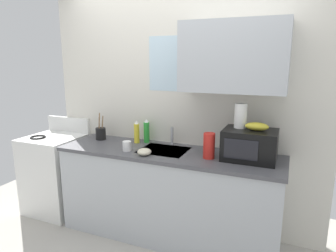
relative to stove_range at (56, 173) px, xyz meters
name	(u,v)px	position (x,y,z in m)	size (l,w,h in m)	color
kitchen_wall_assembly	(190,101)	(1.55, 0.30, 0.90)	(2.96, 0.42, 2.50)	silver
counter_unit	(168,193)	(1.44, 0.00, 0.00)	(2.19, 0.63, 0.90)	#B2B7BC
sink_faucet	(172,136)	(1.38, 0.24, 0.54)	(0.03, 0.03, 0.19)	#B2B5BA
stove_range	(56,173)	(0.00, 0.00, 0.00)	(0.60, 0.60, 1.08)	white
microwave	(250,145)	(2.20, 0.04, 0.58)	(0.46, 0.35, 0.27)	black
banana_bunch	(257,126)	(2.25, 0.05, 0.75)	(0.20, 0.11, 0.07)	gold
paper_towel_roll	(241,116)	(2.10, 0.10, 0.82)	(0.11, 0.11, 0.22)	white
dish_soap_bottle_green	(147,131)	(1.10, 0.20, 0.56)	(0.06, 0.06, 0.25)	green
dish_soap_bottle_yellow	(137,132)	(1.02, 0.15, 0.56)	(0.06, 0.06, 0.24)	yellow
cereal_canister	(209,146)	(1.86, -0.05, 0.56)	(0.10, 0.10, 0.23)	red
mug_white	(127,146)	(1.06, -0.14, 0.49)	(0.08, 0.08, 0.10)	white
utensil_crock	(101,133)	(0.58, 0.12, 0.51)	(0.11, 0.11, 0.30)	black
small_bowl	(144,152)	(1.28, -0.20, 0.47)	(0.13, 0.13, 0.07)	beige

